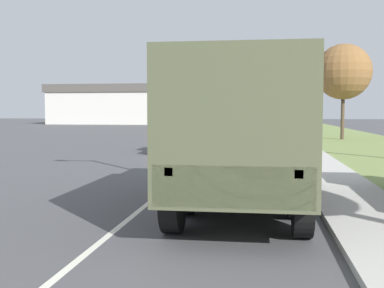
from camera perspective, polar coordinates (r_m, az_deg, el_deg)
name	(u,v)px	position (r m, az deg, el deg)	size (l,w,h in m)	color
ground_plane	(231,136)	(39.51, 4.68, 0.95)	(180.00, 180.00, 0.00)	#4C4C4F
lane_centre_stripe	(231,136)	(39.51, 4.68, 0.95)	(0.12, 120.00, 0.00)	silver
sidewalk_right	(287,136)	(39.49, 11.21, 0.97)	(1.80, 120.00, 0.12)	beige
grass_strip_right	(344,137)	(39.96, 17.52, 0.83)	(7.00, 120.00, 0.02)	olive
military_truck	(242,128)	(9.84, 5.96, 1.95)	(2.40, 6.63, 2.98)	#545B3D
car_nearest_ahead	(176,138)	(24.03, -1.88, 0.69)	(1.71, 4.35, 1.50)	silver
car_second_ahead	(212,128)	(39.81, 2.33, 1.92)	(1.77, 4.54, 1.43)	silver
tree_far_right	(344,72)	(36.11, 17.52, 8.15)	(3.95, 3.95, 6.78)	#4C3D2D
building_distant	(111,104)	(79.54, -9.59, 4.64)	(18.48, 10.95, 6.20)	beige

